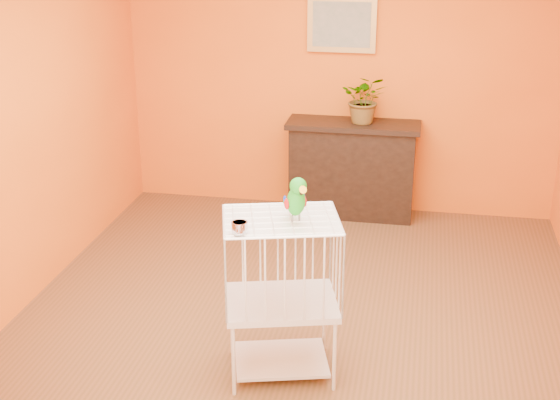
# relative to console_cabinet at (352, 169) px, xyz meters

# --- Properties ---
(ground) EXTENTS (4.50, 4.50, 0.00)m
(ground) POSITION_rel_console_cabinet_xyz_m (-0.15, -2.04, -0.45)
(ground) COLOR brown
(ground) RESTS_ON ground
(room_shell) EXTENTS (4.50, 4.50, 4.50)m
(room_shell) POSITION_rel_console_cabinet_xyz_m (-0.15, -2.04, 1.13)
(room_shell) COLOR orange
(room_shell) RESTS_ON ground
(console_cabinet) EXTENTS (1.21, 0.44, 0.90)m
(console_cabinet) POSITION_rel_console_cabinet_xyz_m (0.00, 0.00, 0.00)
(console_cabinet) COLOR black
(console_cabinet) RESTS_ON ground
(potted_plant) EXTENTS (0.40, 0.44, 0.34)m
(potted_plant) POSITION_rel_console_cabinet_xyz_m (0.10, 0.00, 0.62)
(potted_plant) COLOR #26722D
(potted_plant) RESTS_ON console_cabinet
(framed_picture) EXTENTS (0.62, 0.04, 0.50)m
(framed_picture) POSITION_rel_console_cabinet_xyz_m (-0.15, 0.18, 1.30)
(framed_picture) COLOR #B48540
(framed_picture) RESTS_ON room_shell
(birdcage) EXTENTS (0.78, 0.67, 1.03)m
(birdcage) POSITION_rel_console_cabinet_xyz_m (-0.16, -2.73, 0.09)
(birdcage) COLOR silver
(birdcage) RESTS_ON ground
(feed_cup) EXTENTS (0.09, 0.09, 0.06)m
(feed_cup) POSITION_rel_console_cabinet_xyz_m (-0.35, -2.98, 0.62)
(feed_cup) COLOR silver
(feed_cup) RESTS_ON birdcage
(parrot) EXTENTS (0.18, 0.24, 0.28)m
(parrot) POSITION_rel_console_cabinet_xyz_m (-0.07, -2.74, 0.72)
(parrot) COLOR #59544C
(parrot) RESTS_ON birdcage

